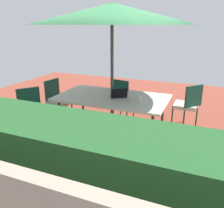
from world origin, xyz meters
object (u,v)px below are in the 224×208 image
at_px(chair_south, 123,97).
at_px(chair_east, 58,99).
at_px(dining_table, 112,99).
at_px(laptop, 119,96).
at_px(patio_umbrella, 112,14).
at_px(chair_northeast, 32,111).
at_px(cup, 140,98).
at_px(chair_southwest, 188,103).

height_order(chair_south, chair_east, same).
xyz_separation_m(dining_table, laptop, (-0.15, 0.04, 0.09)).
bearing_deg(patio_umbrella, chair_northeast, 30.41).
bearing_deg(laptop, chair_south, -109.12).
height_order(chair_east, cup, chair_east).
relative_size(patio_umbrella, chair_southwest, 3.05).
xyz_separation_m(chair_northeast, chair_south, (-1.32, -1.55, 0.00)).
bearing_deg(chair_northeast, chair_south, -3.50).
distance_m(dining_table, chair_southwest, 1.63).
bearing_deg(chair_northeast, laptop, -26.55).
height_order(patio_umbrella, chair_east, patio_umbrella).
relative_size(chair_southwest, chair_northeast, 1.00).
distance_m(chair_northeast, laptop, 1.72).
bearing_deg(chair_south, patio_umbrella, 101.61).
xyz_separation_m(dining_table, chair_south, (0.05, -0.75, -0.18)).
relative_size(chair_south, cup, 11.06).
bearing_deg(dining_table, chair_east, -2.17).
height_order(dining_table, chair_northeast, chair_northeast).
xyz_separation_m(dining_table, chair_southwest, (-1.40, -0.83, -0.18)).
height_order(dining_table, laptop, laptop).
xyz_separation_m(chair_southwest, chair_south, (1.44, 0.08, 0.00)).
distance_m(patio_umbrella, laptop, 1.50).
relative_size(dining_table, cup, 24.69).
xyz_separation_m(chair_northeast, laptop, (-1.52, -0.76, 0.27)).
bearing_deg(chair_northeast, patio_umbrella, -22.76).
relative_size(chair_northeast, cup, 11.06).
bearing_deg(chair_south, chair_east, 36.42).
relative_size(dining_table, chair_south, 2.23).
bearing_deg(patio_umbrella, chair_east, -2.17).
distance_m(chair_northeast, chair_south, 2.03).
relative_size(chair_east, laptop, 2.44).
height_order(patio_umbrella, laptop, patio_umbrella).
xyz_separation_m(chair_south, chair_east, (1.30, 0.70, 0.00)).
relative_size(chair_northeast, laptop, 2.44).
xyz_separation_m(chair_southwest, chair_east, (2.74, 0.78, 0.00)).
distance_m(chair_south, chair_east, 1.47).
xyz_separation_m(chair_south, cup, (-0.64, 0.78, 0.27)).
bearing_deg(cup, chair_south, -50.69).
distance_m(chair_southwest, chair_northeast, 3.20).
xyz_separation_m(chair_east, cup, (-1.93, 0.08, 0.27)).
distance_m(dining_table, chair_northeast, 1.59).
height_order(chair_northeast, chair_east, same).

